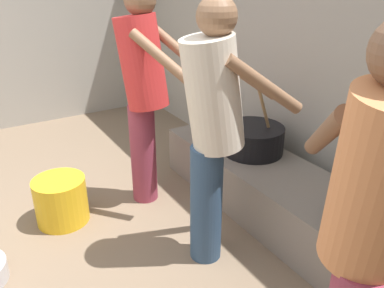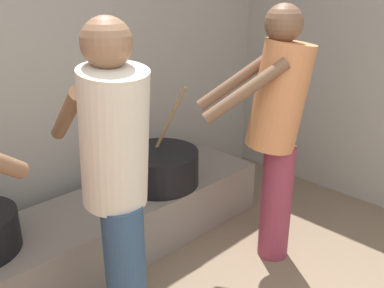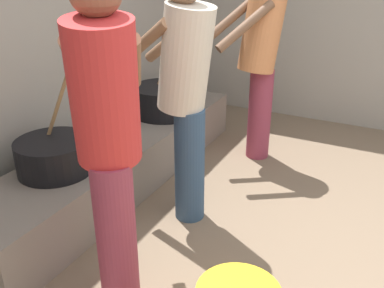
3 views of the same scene
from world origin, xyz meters
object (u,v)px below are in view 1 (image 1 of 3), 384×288
(cook_in_cream_shirt, at_px, (213,123))
(cook_in_red_shirt, at_px, (144,86))
(cook_in_orange_shirt, at_px, (370,228))
(bucket_yellow_plastic, at_px, (61,200))
(cooking_pot_main, at_px, (253,139))

(cook_in_cream_shirt, relative_size, cook_in_red_shirt, 0.98)
(cook_in_red_shirt, bearing_deg, cook_in_orange_shirt, -1.81)
(cook_in_red_shirt, bearing_deg, bucket_yellow_plastic, -94.57)
(cook_in_cream_shirt, xyz_separation_m, cook_in_red_shirt, (-0.83, -0.05, 0.02))
(cook_in_cream_shirt, bearing_deg, cooking_pot_main, 123.18)
(cook_in_red_shirt, height_order, bucket_yellow_plastic, cook_in_red_shirt)
(cook_in_orange_shirt, height_order, cook_in_red_shirt, cook_in_red_shirt)
(bucket_yellow_plastic, bearing_deg, cook_in_orange_shirt, 17.40)
(cook_in_orange_shirt, relative_size, cook_in_cream_shirt, 1.01)
(cooking_pot_main, relative_size, cook_in_red_shirt, 0.40)
(cook_in_red_shirt, distance_m, bucket_yellow_plastic, 1.03)
(cooking_pot_main, bearing_deg, bucket_yellow_plastic, -106.50)
(cook_in_orange_shirt, relative_size, bucket_yellow_plastic, 4.32)
(cooking_pot_main, bearing_deg, cook_in_cream_shirt, -56.82)
(cooking_pot_main, bearing_deg, cook_in_orange_shirt, -27.49)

